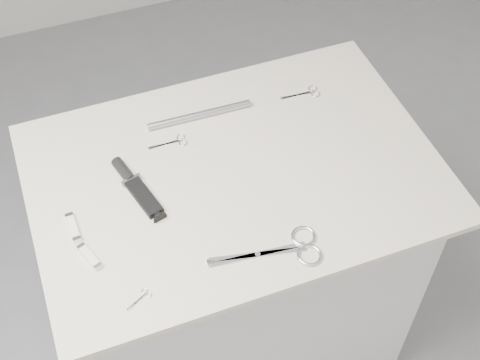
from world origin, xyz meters
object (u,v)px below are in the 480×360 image
object	(u,v)px
tiny_scissors	(142,298)
metal_rail	(200,115)
sheathed_knife	(135,185)
large_shears	(289,249)
pocket_knife_a	(73,228)
embroidery_scissors_b	(306,93)
plinth	(236,272)
pocket_knife_b	(89,257)
embroidery_scissors_a	(174,142)

from	to	relation	value
tiny_scissors	metal_rail	size ratio (longest dim) A/B	0.22
metal_rail	sheathed_knife	bearing A→B (deg)	-142.56
large_shears	pocket_knife_a	bearing A→B (deg)	161.73
large_shears	embroidery_scissors_b	size ratio (longest dim) A/B	2.32
plinth	sheathed_knife	xyz separation A→B (m)	(-0.24, 0.04, 0.48)
plinth	sheathed_knife	size ratio (longest dim) A/B	4.48
tiny_scissors	sheathed_knife	size ratio (longest dim) A/B	0.30
plinth	embroidery_scissors_b	size ratio (longest dim) A/B	8.20
embroidery_scissors_b	pocket_knife_a	bearing A→B (deg)	-158.56
pocket_knife_b	tiny_scissors	bearing A→B (deg)	-169.73
large_shears	plinth	bearing A→B (deg)	106.16
plinth	large_shears	xyz separation A→B (m)	(0.03, -0.26, 0.47)
large_shears	pocket_knife_b	bearing A→B (deg)	171.23
plinth	pocket_knife_a	bearing A→B (deg)	-175.23
embroidery_scissors_b	pocket_knife_a	xyz separation A→B (m)	(-0.69, -0.22, 0.00)
embroidery_scissors_a	pocket_knife_b	world-z (taller)	pocket_knife_b
embroidery_scissors_b	sheathed_knife	world-z (taller)	sheathed_knife
sheathed_knife	pocket_knife_a	xyz separation A→B (m)	(-0.16, -0.07, -0.00)
large_shears	tiny_scissors	xyz separation A→B (m)	(-0.34, -0.00, -0.00)
plinth	embroidery_scissors_b	xyz separation A→B (m)	(0.28, 0.19, 0.47)
embroidery_scissors_a	pocket_knife_b	xyz separation A→B (m)	(-0.28, -0.27, 0.00)
tiny_scissors	metal_rail	distance (m)	0.55
pocket_knife_b	embroidery_scissors_a	bearing A→B (deg)	-66.03
large_shears	pocket_knife_a	world-z (taller)	pocket_knife_a
large_shears	pocket_knife_a	size ratio (longest dim) A/B	3.09
embroidery_scissors_a	sheathed_knife	xyz separation A→B (m)	(-0.13, -0.11, 0.01)
plinth	pocket_knife_b	distance (m)	0.63
plinth	pocket_knife_a	size ratio (longest dim) A/B	10.93
metal_rail	tiny_scissors	bearing A→B (deg)	-121.38
tiny_scissors	pocket_knife_a	world-z (taller)	pocket_knife_a
embroidery_scissors_a	pocket_knife_a	distance (m)	0.34
large_shears	sheathed_knife	xyz separation A→B (m)	(-0.28, 0.30, 0.00)
plinth	tiny_scissors	xyz separation A→B (m)	(-0.31, -0.26, 0.47)
plinth	pocket_knife_b	world-z (taller)	pocket_knife_b
plinth	metal_rail	world-z (taller)	metal_rail
tiny_scissors	metal_rail	bearing A→B (deg)	31.39
large_shears	sheathed_knife	world-z (taller)	sheathed_knife
sheathed_knife	metal_rail	bearing A→B (deg)	-66.90
pocket_knife_a	large_shears	bearing A→B (deg)	-119.52
embroidery_scissors_b	embroidery_scissors_a	bearing A→B (deg)	-169.87
embroidery_scissors_a	pocket_knife_a	xyz separation A→B (m)	(-0.29, -0.18, 0.00)
sheathed_knife	embroidery_scissors_a	bearing A→B (deg)	-65.00
embroidery_scissors_a	sheathed_knife	distance (m)	0.17
embroidery_scissors_b	tiny_scissors	world-z (taller)	same
sheathed_knife	pocket_knife_b	xyz separation A→B (m)	(-0.15, -0.16, -0.00)
tiny_scissors	pocket_knife_b	bearing A→B (deg)	93.31
plinth	metal_rail	xyz separation A→B (m)	(-0.02, 0.21, 0.48)
sheathed_knife	large_shears	bearing A→B (deg)	-151.36
tiny_scissors	metal_rail	xyz separation A→B (m)	(0.29, 0.47, 0.01)
tiny_scissors	sheathed_knife	bearing A→B (deg)	50.57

